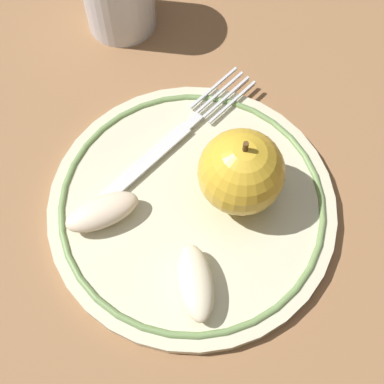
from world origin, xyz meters
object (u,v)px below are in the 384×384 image
object	(u,v)px
plate	(192,206)
apple_slice_back	(195,283)
apple_red_whole	(241,172)
fork	(175,137)
apple_slice_front	(102,212)

from	to	relation	value
plate	apple_slice_back	world-z (taller)	apple_slice_back
apple_red_whole	apple_slice_back	world-z (taller)	apple_red_whole
apple_slice_back	fork	xyz separation A→B (m)	(0.09, 0.11, -0.01)
apple_slice_back	fork	world-z (taller)	apple_slice_back
apple_slice_back	fork	size ratio (longest dim) A/B	0.34
apple_red_whole	apple_slice_front	distance (m)	0.12
apple_red_whole	fork	bearing A→B (deg)	87.48
plate	apple_slice_front	size ratio (longest dim) A/B	3.94
plate	apple_slice_front	world-z (taller)	apple_slice_front
fork	apple_slice_front	bearing A→B (deg)	-173.43
apple_slice_front	apple_red_whole	bearing A→B (deg)	-12.91
apple_slice_back	fork	bearing A→B (deg)	178.96
apple_slice_back	apple_red_whole	bearing A→B (deg)	147.83
plate	apple_slice_front	xyz separation A→B (m)	(-0.06, 0.05, 0.02)
apple_red_whole	apple_slice_front	bearing A→B (deg)	144.00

